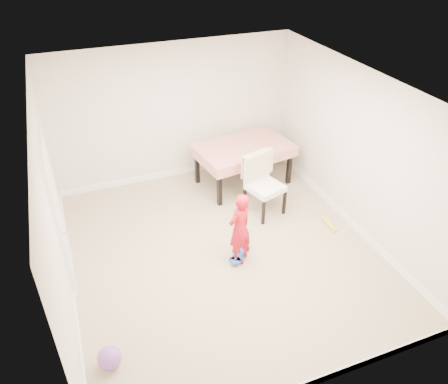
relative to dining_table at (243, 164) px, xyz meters
name	(u,v)px	position (x,y,z in m)	size (l,w,h in m)	color
ground	(223,251)	(-1.09, -1.74, -0.40)	(5.00, 5.00, 0.00)	tan
ceiling	(222,91)	(-1.09, -1.74, 2.18)	(4.50, 5.00, 0.04)	white
wall_back	(174,114)	(-1.09, 0.74, 0.90)	(4.50, 0.04, 2.60)	beige
wall_front	(316,307)	(-1.09, -4.22, 0.90)	(4.50, 0.04, 2.60)	beige
wall_left	(55,214)	(-3.32, -1.74, 0.90)	(0.04, 5.00, 2.60)	beige
wall_right	(357,152)	(1.14, -1.74, 0.90)	(0.04, 5.00, 2.60)	beige
door	(58,218)	(-3.31, -1.44, 0.62)	(0.10, 0.94, 2.11)	white
baseboard_back	(178,172)	(-1.09, 0.75, -0.34)	(4.50, 0.02, 0.12)	white
baseboard_left	(73,286)	(-3.33, -1.74, -0.34)	(0.02, 5.00, 0.12)	white
baseboard_right	(345,217)	(1.15, -1.74, -0.34)	(0.02, 5.00, 0.12)	white
dining_table	(243,164)	(0.00, 0.00, 0.00)	(1.71, 1.07, 0.81)	#B11D09
dining_chair	(265,186)	(-0.04, -1.03, 0.14)	(0.59, 0.67, 1.08)	white
skateboard	(240,253)	(-0.88, -1.93, -0.36)	(0.58, 0.21, 0.09)	blue
child	(240,230)	(-0.93, -2.02, 0.17)	(0.42, 0.27, 1.15)	red
balloon	(109,358)	(-3.03, -3.16, -0.26)	(0.28, 0.28, 0.28)	purple
foam_toy	(329,224)	(0.81, -1.79, -0.37)	(0.06, 0.06, 0.40)	yellow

